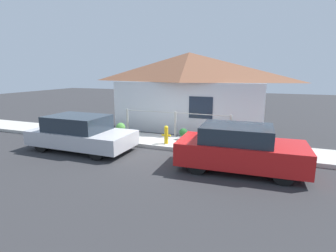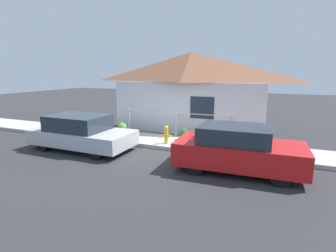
{
  "view_description": "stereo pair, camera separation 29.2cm",
  "coord_description": "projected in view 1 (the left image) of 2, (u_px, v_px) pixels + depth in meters",
  "views": [
    {
      "loc": [
        3.75,
        -9.02,
        2.99
      ],
      "look_at": [
        0.18,
        0.3,
        0.9
      ],
      "focal_mm": 28.0,
      "sensor_mm": 36.0,
      "label": 1
    },
    {
      "loc": [
        4.02,
        -8.91,
        2.99
      ],
      "look_at": [
        0.18,
        0.3,
        0.9
      ],
      "focal_mm": 28.0,
      "sensor_mm": 36.0,
      "label": 2
    }
  ],
  "objects": [
    {
      "name": "ground_plane",
      "position": [
        161.0,
        150.0,
        10.17
      ],
      "size": [
        60.0,
        60.0,
        0.0
      ],
      "primitive_type": "plane",
      "color": "#2D2D30"
    },
    {
      "name": "sidewalk",
      "position": [
        169.0,
        142.0,
        10.99
      ],
      "size": [
        24.0,
        1.82,
        0.15
      ],
      "color": "#B2AFA8",
      "rests_on": "ground_plane"
    },
    {
      "name": "house",
      "position": [
        188.0,
        71.0,
        12.81
      ],
      "size": [
        7.71,
        2.23,
        3.89
      ],
      "color": "silver",
      "rests_on": "ground_plane"
    },
    {
      "name": "fence",
      "position": [
        175.0,
        123.0,
        11.54
      ],
      "size": [
        4.9,
        0.1,
        1.11
      ],
      "color": "#999993",
      "rests_on": "sidewalk"
    },
    {
      "name": "car_left",
      "position": [
        81.0,
        133.0,
        10.06
      ],
      "size": [
        4.03,
        1.83,
        1.34
      ],
      "rotation": [
        0.0,
        0.0,
        -0.01
      ],
      "color": "#B7B7BC",
      "rests_on": "ground_plane"
    },
    {
      "name": "car_right",
      "position": [
        240.0,
        148.0,
        7.97
      ],
      "size": [
        3.84,
        1.88,
        1.4
      ],
      "rotation": [
        0.0,
        0.0,
        0.04
      ],
      "color": "red",
      "rests_on": "ground_plane"
    },
    {
      "name": "fire_hydrant",
      "position": [
        166.0,
        134.0,
        10.43
      ],
      "size": [
        0.38,
        0.17,
        0.73
      ],
      "color": "yellow",
      "rests_on": "sidewalk"
    },
    {
      "name": "potted_plant_near_hydrant",
      "position": [
        183.0,
        133.0,
        11.11
      ],
      "size": [
        0.35,
        0.35,
        0.47
      ],
      "color": "slate",
      "rests_on": "sidewalk"
    },
    {
      "name": "potted_plant_by_fence",
      "position": [
        121.0,
        128.0,
        12.04
      ],
      "size": [
        0.43,
        0.43,
        0.53
      ],
      "color": "slate",
      "rests_on": "sidewalk"
    }
  ]
}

